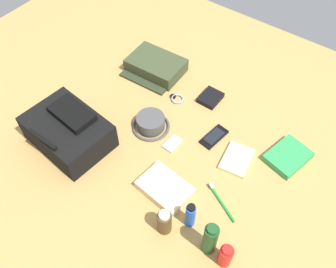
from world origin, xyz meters
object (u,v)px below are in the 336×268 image
cell_phone (214,137)px  toothbrush (220,200)px  toiletry_pouch (155,66)px  shampoo_bottle (210,239)px  bucket_hat (151,123)px  wallet (210,98)px  deodorant_spray (190,215)px  folded_towel (165,188)px  paperback_novel (288,157)px  cologne_bottle (164,222)px  notepad (237,159)px  wristwatch (177,98)px  backpack (69,131)px  media_player (172,143)px  sunscreen_spray (225,256)px

cell_phone → toothbrush: bearing=126.1°
toiletry_pouch → shampoo_bottle: bearing=139.1°
bucket_hat → wallet: 0.32m
deodorant_spray → toothbrush: bearing=-106.8°
folded_towel → paperback_novel: bearing=-127.2°
paperback_novel → toothbrush: bearing=69.6°
cologne_bottle → paperback_novel: 0.60m
toothbrush → cologne_bottle: bearing=64.2°
shampoo_bottle → notepad: shampoo_bottle is taller
bucket_hat → wristwatch: (0.01, -0.21, -0.02)m
cologne_bottle → toothbrush: bearing=-115.8°
notepad → paperback_novel: bearing=-150.0°
shampoo_bottle → deodorant_spray: size_ratio=1.31×
wristwatch → notepad: size_ratio=0.47×
backpack → cell_phone: backpack is taller
bucket_hat → media_player: bucket_hat is taller
shampoo_bottle → deodorant_spray: shampoo_bottle is taller
cologne_bottle → media_player: bearing=-58.3°
sunscreen_spray → wallet: sunscreen_spray is taller
toiletry_pouch → wallet: bearing=179.8°
cell_phone → wristwatch: size_ratio=1.98×
backpack → wristwatch: bearing=-115.6°
shampoo_bottle → media_player: size_ratio=2.00×
shampoo_bottle → wristwatch: shampoo_bottle is taller
toiletry_pouch → wallet: (-0.33, 0.00, -0.02)m
sunscreen_spray → paperback_novel: sunscreen_spray is taller
bucket_hat → shampoo_bottle: shampoo_bottle is taller
deodorant_spray → wallet: deodorant_spray is taller
toothbrush → bucket_hat: bearing=-16.5°
backpack → bucket_hat: size_ratio=2.16×
media_player → toiletry_pouch: bearing=-43.4°
cologne_bottle → wallet: (0.21, -0.65, -0.05)m
deodorant_spray → notepad: (-0.00, -0.34, -0.06)m
sunscreen_spray → notepad: size_ratio=0.76×
backpack → wristwatch: (-0.23, -0.47, -0.06)m
cologne_bottle → wristwatch: 0.65m
bucket_hat → cologne_bottle: bearing=134.0°
cell_phone → toothbrush: (-0.18, 0.25, 0.00)m
media_player → notepad: size_ratio=0.57×
media_player → toothbrush: size_ratio=0.52×
deodorant_spray → cell_phone: bearing=-70.7°
wristwatch → notepad: (-0.40, 0.13, 0.00)m
deodorant_spray → wristwatch: (0.40, -0.48, -0.06)m
shampoo_bottle → cell_phone: 0.50m
toiletry_pouch → wallet: toiletry_pouch is taller
shampoo_bottle → toothbrush: shampoo_bottle is taller
folded_towel → deodorant_spray: bearing=160.5°
bucket_hat → cell_phone: 0.28m
toiletry_pouch → deodorant_spray: 0.83m
shampoo_bottle → toothbrush: 0.21m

